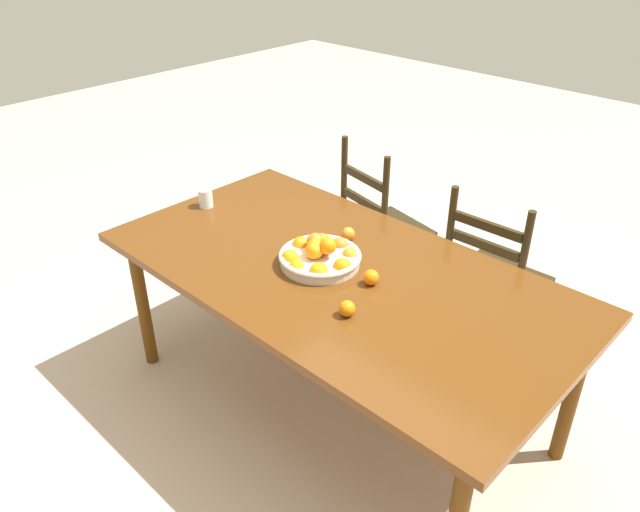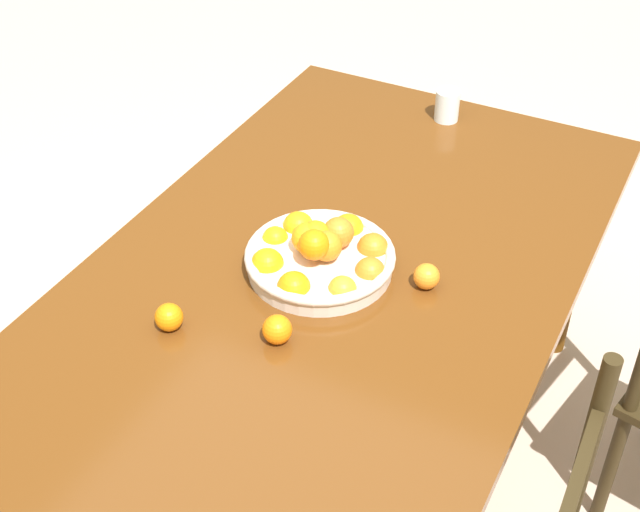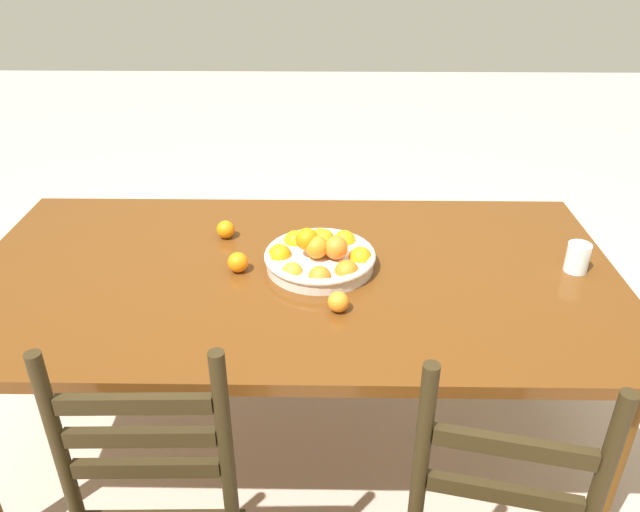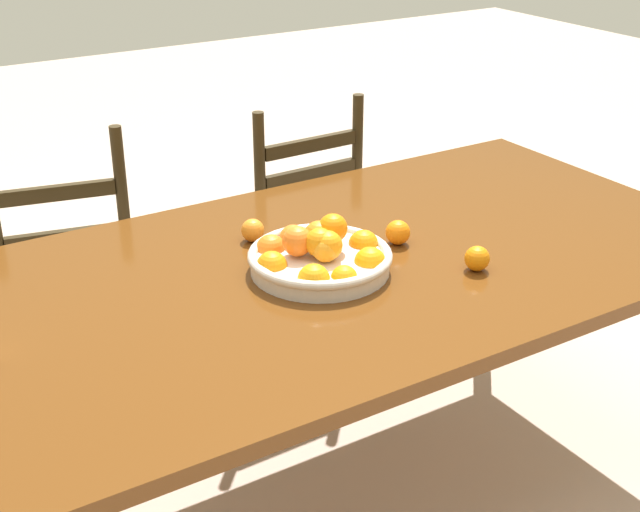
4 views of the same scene
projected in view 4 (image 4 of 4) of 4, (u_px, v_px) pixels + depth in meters
The scene contains 8 objects.
ground_plane at pixel (340, 500), 2.52m from camera, with size 12.00×12.00×0.00m, color #C1A795.
dining_table at pixel (343, 283), 2.22m from camera, with size 2.03×1.07×0.76m.
chair_near_window at pixel (68, 283), 2.79m from camera, with size 0.50×0.50×0.97m.
chair_by_cabinet at pixel (289, 235), 3.09m from camera, with size 0.44×0.44×0.96m.
fruit_bowl at pixel (320, 256), 2.12m from camera, with size 0.35×0.35×0.14m.
orange_loose_0 at pixel (398, 232), 2.27m from camera, with size 0.06×0.06×0.06m, color orange.
orange_loose_1 at pixel (477, 258), 2.13m from camera, with size 0.06×0.06×0.06m, color orange.
orange_loose_2 at pixel (253, 230), 2.28m from camera, with size 0.06×0.06×0.06m, color orange.
Camera 4 is at (-1.09, -1.65, 1.71)m, focal length 49.33 mm.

